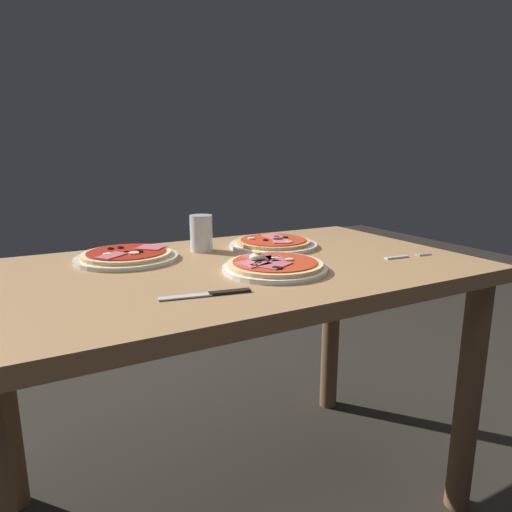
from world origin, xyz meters
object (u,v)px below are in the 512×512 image
Objects in this scene: pizza_foreground at (274,266)px; knife at (212,294)px; fork at (405,256)px; dining_table at (235,307)px; pizza_across_right at (273,243)px; water_glass_near at (201,235)px; pizza_across_left at (127,256)px.

pizza_foreground is 1.36× the size of knife.
fork is 0.62m from knife.
dining_table is at bearing 54.31° from knife.
water_glass_near reaches higher than pizza_across_right.
pizza_foreground is 0.24m from knife.
pizza_across_left is 0.41m from knife.
pizza_across_right is at bearing 130.29° from fork.
dining_table is 4.60× the size of pizza_across_left.
dining_table is 0.29m from pizza_across_right.
pizza_across_right is (0.21, 0.15, 0.13)m from dining_table.
knife is (0.08, -0.41, -0.01)m from pizza_across_left.
pizza_foreground is 0.95× the size of pizza_across_left.
pizza_across_right is at bearing -13.43° from water_glass_near.
knife is at bearing -78.38° from pizza_across_left.
pizza_across_left is at bearing -177.15° from water_glass_near.
water_glass_near is (-0.22, 0.05, 0.04)m from pizza_across_right.
fork is (0.26, -0.30, -0.01)m from pizza_across_right.
dining_table is 0.18m from pizza_foreground.
dining_table is at bearing 161.34° from fork.
dining_table is at bearing -86.13° from water_glass_near.
knife is at bearing -174.34° from fork.
pizza_across_right is 0.40m from fork.
dining_table is 11.82× the size of water_glass_near.
pizza_across_left is 0.23m from water_glass_near.
knife is at bearing -134.99° from pizza_across_right.
pizza_foreground is 0.96× the size of pizza_across_right.
fork is at bearing -6.73° from pizza_foreground.
water_glass_near reaches higher than dining_table.
dining_table is 6.62× the size of knife.
fork is (0.46, -0.16, 0.12)m from dining_table.
pizza_foreground is 2.44× the size of water_glass_near.
pizza_foreground reaches higher than knife.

